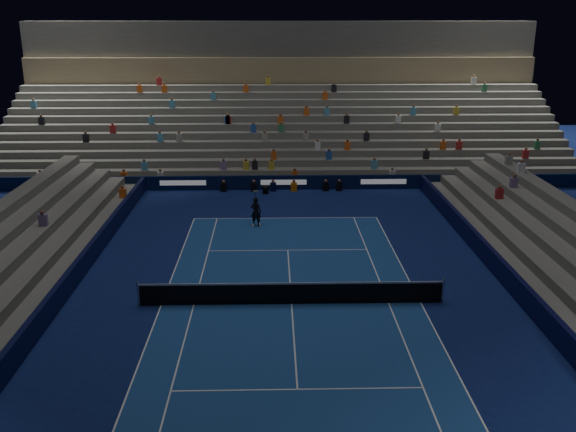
# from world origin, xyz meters

# --- Properties ---
(ground) EXTENTS (90.00, 90.00, 0.00)m
(ground) POSITION_xyz_m (0.00, 0.00, 0.00)
(ground) COLOR #0D184E
(ground) RESTS_ON ground
(court_surface) EXTENTS (10.97, 23.77, 0.01)m
(court_surface) POSITION_xyz_m (0.00, 0.00, 0.01)
(court_surface) COLOR navy
(court_surface) RESTS_ON ground
(sponsor_barrier_far) EXTENTS (44.00, 0.25, 1.00)m
(sponsor_barrier_far) POSITION_xyz_m (0.00, 18.50, 0.50)
(sponsor_barrier_far) COLOR black
(sponsor_barrier_far) RESTS_ON ground
(sponsor_barrier_east) EXTENTS (0.25, 37.00, 1.00)m
(sponsor_barrier_east) POSITION_xyz_m (9.70, 0.00, 0.50)
(sponsor_barrier_east) COLOR #080A33
(sponsor_barrier_east) RESTS_ON ground
(sponsor_barrier_west) EXTENTS (0.25, 37.00, 1.00)m
(sponsor_barrier_west) POSITION_xyz_m (-9.70, 0.00, 0.50)
(sponsor_barrier_west) COLOR black
(sponsor_barrier_west) RESTS_ON ground
(grandstand_main) EXTENTS (44.00, 15.20, 11.20)m
(grandstand_main) POSITION_xyz_m (0.00, 27.90, 3.38)
(grandstand_main) COLOR #5E5E5A
(grandstand_main) RESTS_ON ground
(tennis_net) EXTENTS (12.90, 0.10, 1.10)m
(tennis_net) POSITION_xyz_m (0.00, 0.00, 0.50)
(tennis_net) COLOR #B2B2B7
(tennis_net) RESTS_ON ground
(tennis_player) EXTENTS (0.72, 0.58, 1.72)m
(tennis_player) POSITION_xyz_m (-1.74, 10.45, 0.86)
(tennis_player) COLOR black
(tennis_player) RESTS_ON ground
(broadcast_camera) EXTENTS (0.44, 0.85, 0.52)m
(broadcast_camera) POSITION_xyz_m (-1.26, 17.48, 0.27)
(broadcast_camera) COLOR black
(broadcast_camera) RESTS_ON ground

